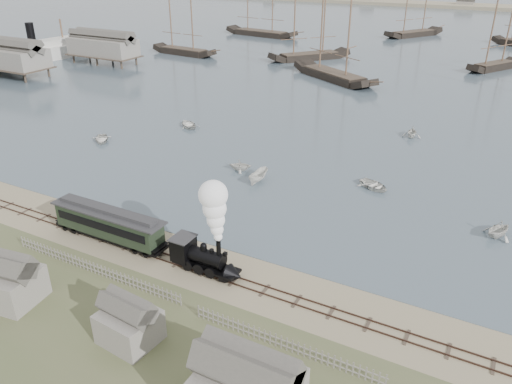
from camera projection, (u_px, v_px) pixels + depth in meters
The scene contains 26 objects.
ground at pixel (200, 255), 47.44m from camera, with size 600.00×600.00×0.00m, color tan.
harbor_water at pixel (462, 29), 181.97m from camera, with size 600.00×336.00×0.06m, color #40515C.
rail_track at pixel (188, 265), 45.84m from camera, with size 120.00×1.80×0.16m.
picket_fence_west at pixel (96, 274), 44.68m from camera, with size 19.00×0.10×1.20m, color gray, non-canonical shape.
picket_fence_east at pixel (285, 350), 36.17m from camera, with size 15.00×0.10×1.20m, color gray, non-canonical shape.
shed_left at pixel (12, 299), 41.42m from camera, with size 5.00×4.00×4.10m, color gray, non-canonical shape.
shed_mid at pixel (131, 340), 37.09m from camera, with size 4.00×3.50×3.60m, color gray, non-canonical shape.
western_wharf at pixel (14, 61), 109.77m from camera, with size 36.00×56.00×8.00m, color gray, non-canonical shape.
far_spit at pixel (486, 9), 245.30m from camera, with size 500.00×20.00×1.80m, color tan.
locomotive at pixel (211, 235), 42.91m from camera, with size 6.96×2.60×8.68m.
passenger_coach at pixel (109, 223), 48.96m from camera, with size 12.90×2.49×3.13m.
beached_dinghy at pixel (112, 225), 51.86m from camera, with size 3.84×2.74×0.80m, color silver.
steamship at pixel (32, 42), 127.41m from camera, with size 43.90×7.32×9.60m, color silver, non-canonical shape.
rowboat_0 at pixel (102, 139), 75.12m from camera, with size 4.03×2.88×0.83m, color silver.
rowboat_1 at pixel (240, 165), 65.11m from camera, with size 2.97×2.56×1.56m, color silver.
rowboat_2 at pixel (258, 176), 62.00m from camera, with size 3.73×1.40×1.44m, color silver.
rowboat_3 at pixel (374, 185), 60.33m from camera, with size 4.13×2.95×0.85m, color silver.
rowboat_4 at pixel (499, 229), 49.98m from camera, with size 3.35×2.89×1.76m, color silver.
rowboat_6 at pixel (188, 124), 81.50m from camera, with size 4.20×3.00×0.87m, color silver.
rowboat_7 at pixel (412, 132), 76.68m from camera, with size 3.24×2.80×1.71m, color silver.
schooner_0 at pixel (182, 17), 133.47m from camera, with size 19.91×4.59×20.00m, color black, non-canonical shape.
schooner_1 at pixel (311, 20), 127.32m from camera, with size 22.29×5.14×20.00m, color black, non-canonical shape.
schooner_2 at pixel (336, 33), 107.16m from camera, with size 24.40×5.63×20.00m, color black, non-canonical shape.
schooner_3 at pixel (502, 27), 116.05m from camera, with size 16.96×3.91×20.00m, color black, non-canonical shape.
schooner_6 at pixel (261, 4), 163.63m from camera, with size 26.18×6.04×20.00m, color black, non-canonical shape.
schooner_7 at pixel (417, 5), 162.73m from camera, with size 23.25×5.36×20.00m, color black, non-canonical shape.
Camera 1 is at (23.72, -32.70, 26.15)m, focal length 35.00 mm.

